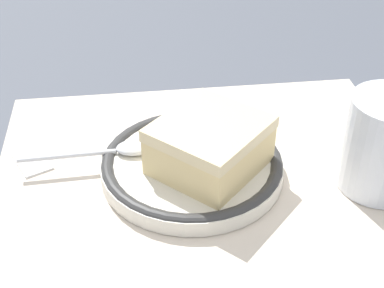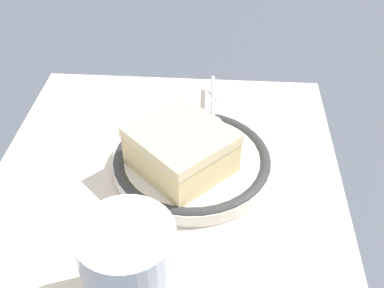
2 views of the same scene
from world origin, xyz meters
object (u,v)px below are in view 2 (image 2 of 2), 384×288
Objects in this scene: plate at (192,161)px; sugar_packet at (229,91)px; spoon at (213,119)px; cake_slice at (181,148)px; cup at (130,273)px.

plate reaches higher than sugar_packet.
sugar_packet is (0.16, -0.04, -0.01)m from plate.
sugar_packet is at bearing -11.70° from spoon.
cake_slice is 1.42× the size of cup.
plate is 0.19m from cup.
cup is 0.35m from sugar_packet.
plate is 1.33× the size of spoon.
plate is 3.66× the size of sugar_packet.
spoon is at bearing -17.11° from plate.
cake_slice is at bearing 141.64° from plate.
cup is at bearing 166.90° from sugar_packet.
sugar_packet is (0.18, -0.05, -0.04)m from cake_slice.
plate is 1.93× the size of cup.
spoon is at bearing 168.30° from sugar_packet.
spoon is (0.08, -0.03, -0.02)m from cake_slice.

